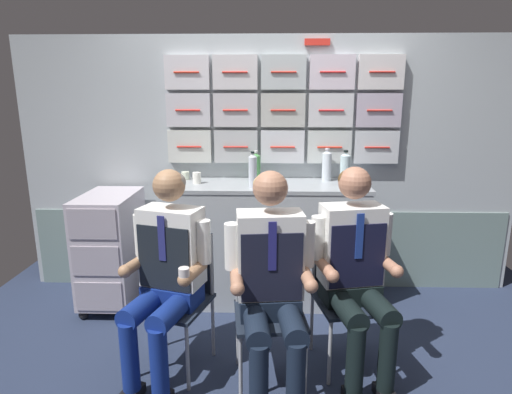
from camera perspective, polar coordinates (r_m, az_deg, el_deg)
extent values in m
cube|color=#252F47|center=(2.78, 1.58, -24.09)|extent=(4.80, 4.80, 0.04)
cube|color=#AEB7BC|center=(3.63, 1.74, 4.04)|extent=(4.20, 0.06, 2.15)
cube|color=gray|center=(3.78, 1.66, -6.99)|extent=(4.12, 0.01, 0.69)
cube|color=silver|center=(3.60, -8.91, 6.77)|extent=(0.36, 0.06, 0.27)
cylinder|color=red|center=(3.57, -9.02, 6.70)|extent=(0.20, 0.01, 0.01)
cube|color=#B2B4B8|center=(3.55, -2.72, 6.83)|extent=(0.36, 0.06, 0.27)
cylinder|color=red|center=(3.51, -2.76, 6.75)|extent=(0.20, 0.01, 0.01)
cube|color=silver|center=(3.54, 3.58, 6.80)|extent=(0.36, 0.06, 0.27)
cylinder|color=red|center=(3.51, 3.60, 6.73)|extent=(0.20, 0.01, 0.01)
cube|color=silver|center=(3.58, 9.83, 6.69)|extent=(0.36, 0.06, 0.27)
cylinder|color=red|center=(3.54, 9.91, 6.62)|extent=(0.20, 0.01, 0.01)
cube|color=silver|center=(3.65, 15.89, 6.51)|extent=(0.36, 0.06, 0.27)
cylinder|color=red|center=(3.62, 16.03, 6.44)|extent=(0.20, 0.01, 0.01)
cube|color=silver|center=(3.58, -9.08, 11.50)|extent=(0.36, 0.06, 0.27)
cylinder|color=red|center=(3.54, -9.20, 11.47)|extent=(0.20, 0.01, 0.01)
cube|color=#BEBAC0|center=(3.53, -2.77, 11.62)|extent=(0.36, 0.06, 0.27)
cylinder|color=red|center=(3.49, -2.82, 11.60)|extent=(0.20, 0.01, 0.01)
cube|color=#B3B3AE|center=(3.52, 3.65, 11.60)|extent=(0.36, 0.06, 0.27)
cylinder|color=red|center=(3.48, 3.67, 11.58)|extent=(0.20, 0.01, 0.01)
cube|color=silver|center=(3.56, 10.02, 11.45)|extent=(0.36, 0.06, 0.27)
cylinder|color=red|center=(3.52, 10.11, 11.42)|extent=(0.20, 0.01, 0.01)
cube|color=#B3A8BC|center=(3.63, 16.19, 11.16)|extent=(0.36, 0.06, 0.27)
cylinder|color=red|center=(3.59, 16.34, 11.13)|extent=(0.20, 0.01, 0.01)
cube|color=silver|center=(3.58, -9.27, 16.24)|extent=(0.36, 0.06, 0.27)
cylinder|color=red|center=(3.55, -9.39, 16.27)|extent=(0.20, 0.01, 0.01)
cube|color=silver|center=(3.53, -2.83, 16.44)|extent=(0.36, 0.06, 0.27)
cylinder|color=red|center=(3.49, -2.88, 16.47)|extent=(0.20, 0.01, 0.01)
cube|color=#B3BCBE|center=(3.52, 3.73, 16.43)|extent=(0.36, 0.06, 0.27)
cylinder|color=red|center=(3.49, 3.75, 16.46)|extent=(0.20, 0.01, 0.01)
cube|color=silver|center=(3.56, 10.23, 16.23)|extent=(0.36, 0.06, 0.27)
cylinder|color=red|center=(3.52, 10.32, 16.25)|extent=(0.20, 0.01, 0.01)
cube|color=silver|center=(3.63, 16.51, 15.84)|extent=(0.36, 0.06, 0.27)
cylinder|color=red|center=(3.60, 16.67, 15.86)|extent=(0.20, 0.01, 0.01)
cube|color=red|center=(3.57, 8.26, 19.99)|extent=(0.20, 0.02, 0.05)
cube|color=#AAB1B7|center=(3.50, 1.45, -6.42)|extent=(1.56, 0.52, 0.96)
cube|color=#9BA2A8|center=(3.36, 1.50, 1.53)|extent=(1.59, 0.53, 0.03)
sphere|color=black|center=(3.62, -22.26, -14.46)|extent=(0.07, 0.07, 0.07)
sphere|color=black|center=(3.51, -17.47, -14.95)|extent=(0.07, 0.07, 0.07)
sphere|color=black|center=(4.08, -19.15, -10.96)|extent=(0.07, 0.07, 0.07)
sphere|color=black|center=(3.98, -14.89, -11.26)|extent=(0.07, 0.07, 0.07)
cube|color=silver|center=(3.62, -18.92, -6.26)|extent=(0.40, 0.64, 0.85)
cube|color=#ACA3B0|center=(3.45, -20.44, -12.49)|extent=(0.35, 0.01, 0.23)
cube|color=#ACA3B0|center=(3.34, -20.84, -8.11)|extent=(0.35, 0.01, 0.23)
cube|color=#ACA3B0|center=(3.25, -21.26, -3.46)|extent=(0.35, 0.01, 0.23)
cylinder|color=#28282D|center=(3.24, -21.28, -1.28)|extent=(0.32, 0.02, 0.02)
cylinder|color=#A8AAAF|center=(2.78, -16.20, -18.83)|extent=(0.02, 0.02, 0.42)
cylinder|color=#A8AAAF|center=(2.62, -9.22, -20.66)|extent=(0.02, 0.02, 0.42)
cylinder|color=#A8AAAF|center=(3.04, -12.28, -15.61)|extent=(0.02, 0.02, 0.42)
cylinder|color=#A8AAAF|center=(2.89, -5.83, -16.97)|extent=(0.02, 0.02, 0.42)
cube|color=#1B2331|center=(2.72, -11.10, -14.00)|extent=(0.50, 0.50, 0.02)
cube|color=#1B2331|center=(2.78, -9.38, -8.48)|extent=(0.36, 0.13, 0.40)
cylinder|color=#A8AAAF|center=(2.86, -12.72, -8.04)|extent=(0.02, 0.02, 0.40)
cylinder|color=#A8AAAF|center=(2.70, -6.05, -9.07)|extent=(0.02, 0.02, 0.40)
cylinder|color=navy|center=(2.60, -16.67, -19.91)|extent=(0.10, 0.10, 0.41)
cylinder|color=navy|center=(2.51, -12.94, -20.97)|extent=(0.10, 0.10, 0.41)
cylinder|color=navy|center=(2.61, -14.85, -13.97)|extent=(0.23, 0.40, 0.13)
cylinder|color=navy|center=(2.52, -11.18, -14.79)|extent=(0.23, 0.40, 0.13)
cube|color=navy|center=(2.69, -11.17, -12.66)|extent=(0.38, 0.29, 0.12)
cube|color=white|center=(2.59, -11.25, -6.54)|extent=(0.40, 0.29, 0.48)
cube|color=black|center=(2.52, -12.36, -8.10)|extent=(0.32, 0.10, 0.38)
cube|color=navy|center=(2.47, -12.60, -5.49)|extent=(0.04, 0.02, 0.27)
cylinder|color=white|center=(2.68, -15.22, -4.91)|extent=(0.08, 0.08, 0.26)
cylinder|color=#A57956|center=(2.63, -15.93, -8.72)|extent=(0.13, 0.25, 0.07)
sphere|color=#A57956|center=(2.55, -17.27, -9.54)|extent=(0.08, 0.08, 0.08)
cylinder|color=white|center=(2.48, -7.07, -6.01)|extent=(0.08, 0.08, 0.26)
cylinder|color=#A57956|center=(2.45, -8.47, -10.02)|extent=(0.13, 0.25, 0.07)
sphere|color=#A57956|center=(2.37, -9.65, -10.98)|extent=(0.08, 0.08, 0.08)
cylinder|color=silver|center=(2.35, -9.69, -10.09)|extent=(0.06, 0.06, 0.06)
sphere|color=#A57956|center=(2.49, -11.65, 1.54)|extent=(0.19, 0.19, 0.19)
ellipsoid|color=gray|center=(2.50, -11.50, 1.99)|extent=(0.23, 0.21, 0.13)
cylinder|color=#A8AAAF|center=(2.50, -2.09, -22.32)|extent=(0.02, 0.02, 0.42)
cylinder|color=#A8AAAF|center=(2.54, 6.67, -21.80)|extent=(0.02, 0.02, 0.42)
cylinder|color=#A8AAAF|center=(2.80, -2.47, -18.01)|extent=(0.02, 0.02, 0.42)
cylinder|color=#A8AAAF|center=(2.84, 5.18, -17.64)|extent=(0.02, 0.02, 0.42)
cube|color=#1B2331|center=(2.55, 1.86, -15.75)|extent=(0.44, 0.44, 0.02)
cube|color=#1B2331|center=(2.62, 1.41, -9.70)|extent=(0.37, 0.07, 0.40)
cylinder|color=#A8AAAF|center=(2.60, -2.57, -9.91)|extent=(0.02, 0.02, 0.40)
cylinder|color=#A8AAAF|center=(2.64, 5.38, -9.62)|extent=(0.02, 0.02, 0.40)
cylinder|color=black|center=(2.34, 0.38, -23.53)|extent=(0.10, 0.10, 0.41)
cylinder|color=black|center=(2.36, 5.38, -23.20)|extent=(0.10, 0.10, 0.41)
cylinder|color=black|center=(2.36, -0.01, -16.62)|extent=(0.17, 0.40, 0.13)
cylinder|color=black|center=(2.38, 4.75, -16.37)|extent=(0.17, 0.40, 0.13)
cube|color=black|center=(2.51, 1.87, -14.34)|extent=(0.37, 0.24, 0.12)
cube|color=white|center=(2.41, 1.88, -7.70)|extent=(0.39, 0.24, 0.49)
cube|color=black|center=(2.32, 2.17, -9.54)|extent=(0.34, 0.05, 0.39)
cube|color=navy|center=(2.27, 2.23, -6.67)|extent=(0.04, 0.01, 0.27)
cylinder|color=white|center=(2.37, -3.27, -6.65)|extent=(0.08, 0.08, 0.26)
cylinder|color=#AA765A|center=(2.33, -2.64, -11.09)|extent=(0.10, 0.25, 0.07)
sphere|color=#AA765A|center=(2.23, -2.52, -12.26)|extent=(0.08, 0.08, 0.08)
cylinder|color=white|center=(2.42, 6.93, -6.32)|extent=(0.08, 0.08, 0.26)
cylinder|color=#AA765A|center=(2.37, 6.88, -10.70)|extent=(0.10, 0.25, 0.07)
sphere|color=#AA765A|center=(2.28, 7.45, -11.82)|extent=(0.08, 0.08, 0.08)
sphere|color=#AA765A|center=(2.29, 1.95, 1.19)|extent=(0.19, 0.19, 0.19)
ellipsoid|color=tan|center=(2.31, 1.91, 1.69)|extent=(0.21, 0.19, 0.14)
cylinder|color=#A8AAAF|center=(2.67, 9.92, -20.02)|extent=(0.02, 0.02, 0.42)
cylinder|color=#A8AAAF|center=(2.80, 17.29, -18.76)|extent=(0.02, 0.02, 0.42)
cylinder|color=#A8AAAF|center=(2.96, 7.53, -16.30)|extent=(0.02, 0.02, 0.42)
cylinder|color=#A8AAAF|center=(3.07, 14.20, -15.40)|extent=(0.02, 0.02, 0.42)
cube|color=#1B2331|center=(2.76, 12.47, -13.64)|extent=(0.47, 0.47, 0.02)
cube|color=#1B2331|center=(2.83, 11.26, -8.15)|extent=(0.37, 0.10, 0.40)
cylinder|color=#A8AAAF|center=(2.77, 7.80, -8.54)|extent=(0.02, 0.02, 0.40)
cylinder|color=#A8AAAF|center=(2.89, 14.70, -7.89)|extent=(0.02, 0.02, 0.40)
cylinder|color=black|center=(2.54, 13.23, -20.61)|extent=(0.10, 0.10, 0.41)
cylinder|color=black|center=(2.61, 17.29, -19.86)|extent=(0.10, 0.10, 0.41)
cylinder|color=black|center=(2.56, 11.99, -14.37)|extent=(0.20, 0.40, 0.13)
cylinder|color=black|center=(2.63, 15.93, -13.82)|extent=(0.20, 0.40, 0.13)
cube|color=black|center=(2.73, 12.55, -12.32)|extent=(0.37, 0.26, 0.12)
cube|color=white|center=(2.63, 12.72, -6.21)|extent=(0.39, 0.27, 0.48)
cube|color=black|center=(2.55, 13.56, -7.79)|extent=(0.33, 0.08, 0.39)
cube|color=navy|center=(2.50, 13.79, -5.18)|extent=(0.04, 0.02, 0.27)
cylinder|color=white|center=(2.54, 8.35, -5.45)|extent=(0.08, 0.08, 0.26)
cylinder|color=#AA7359|center=(2.51, 9.44, -9.47)|extent=(0.11, 0.25, 0.07)
sphere|color=#AA7359|center=(2.41, 10.28, -10.45)|extent=(0.08, 0.08, 0.08)
cylinder|color=white|center=(2.70, 16.95, -4.78)|extent=(0.08, 0.08, 0.26)
cylinder|color=#AA7359|center=(2.65, 17.37, -8.63)|extent=(0.11, 0.25, 0.07)
sphere|color=#AA7359|center=(2.56, 18.47, -9.50)|extent=(0.08, 0.08, 0.08)
sphere|color=#AA7359|center=(2.53, 13.16, 1.86)|extent=(0.19, 0.19, 0.19)
ellipsoid|color=#523A1F|center=(2.54, 13.06, 2.30)|extent=(0.22, 0.21, 0.13)
cylinder|color=silver|center=(3.20, -0.45, 3.34)|extent=(0.06, 0.06, 0.23)
cone|color=silver|center=(3.18, -0.45, 5.63)|extent=(0.06, 0.06, 0.02)
cylinder|color=black|center=(3.18, -0.45, 6.02)|extent=(0.03, 0.03, 0.02)
cylinder|color=silver|center=(3.51, 9.51, 3.99)|extent=(0.08, 0.08, 0.23)
cone|color=silver|center=(3.49, 9.59, 6.01)|extent=(0.08, 0.08, 0.02)
cylinder|color=silver|center=(3.49, 9.61, 6.37)|extent=(0.03, 0.03, 0.02)
cylinder|color=silver|center=(3.27, 11.90, 3.35)|extent=(0.08, 0.08, 0.24)
cone|color=silver|center=(3.25, 12.02, 5.67)|extent=(0.08, 0.08, 0.02)
cylinder|color=black|center=(3.25, 12.04, 6.06)|extent=(0.03, 0.03, 0.02)
cylinder|color=#4D9B52|center=(3.44, 0.00, 3.84)|extent=(0.07, 0.07, 0.21)
cone|color=#4D9B52|center=(3.42, 0.00, 5.76)|extent=(0.07, 0.07, 0.02)
cylinder|color=silver|center=(3.42, 0.00, 6.13)|extent=(0.03, 0.03, 0.02)
cylinder|color=silver|center=(3.58, -9.51, 2.86)|extent=(0.07, 0.07, 0.07)
cylinder|color=#382114|center=(3.57, -9.52, 3.28)|extent=(0.06, 0.06, 0.01)
cylinder|color=white|center=(3.40, -7.98, 2.56)|extent=(0.07, 0.07, 0.09)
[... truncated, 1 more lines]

